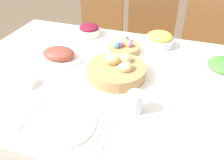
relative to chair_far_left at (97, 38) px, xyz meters
The scene contains 16 objects.
dining_table 1.05m from the chair_far_left, 62.21° to the right, with size 1.77×1.14×0.76m.
chair_far_left is the anchor object (origin of this frame).
chair_far_right 0.96m from the chair_far_left, ahead, with size 0.45×0.45×0.93m.
chair_far_center 0.49m from the chair_far_left, ahead, with size 0.46×0.46×0.93m.
bread_basket 1.06m from the chair_far_left, 62.42° to the right, with size 0.31×0.31×0.11m.
egg_basket 0.82m from the chair_far_left, 55.20° to the right, with size 0.19×0.19×0.08m.
ham_platter 0.89m from the chair_far_left, 83.58° to the right, with size 0.30×0.21×0.07m.
green_salad_bowl 1.30m from the chair_far_left, 37.37° to the right, with size 0.20×0.20×0.11m.
pineapple_bowl 0.85m from the chair_far_left, 37.92° to the right, with size 0.19×0.19×0.09m.
beet_salad_bowl 0.58m from the chair_far_left, 73.84° to the right, with size 0.16×0.16×0.08m.
dinner_plate 1.39m from the chair_far_left, 74.21° to the right, with size 0.27×0.27×0.01m.
fork 1.36m from the chair_far_left, 80.83° to the right, with size 0.01×0.18×0.00m.
knife 1.44m from the chair_far_left, 67.99° to the right, with size 0.01×0.18×0.00m.
spoon 1.45m from the chair_far_left, 66.88° to the right, with size 0.01×0.18×0.00m.
drinking_cup 1.34m from the chair_far_left, 61.14° to the right, with size 0.07×0.07×0.10m.
butter_dish 1.16m from the chair_far_left, 86.96° to the right, with size 0.12×0.08×0.03m.
Camera 1 is at (0.29, -0.98, 1.48)m, focal length 38.00 mm.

